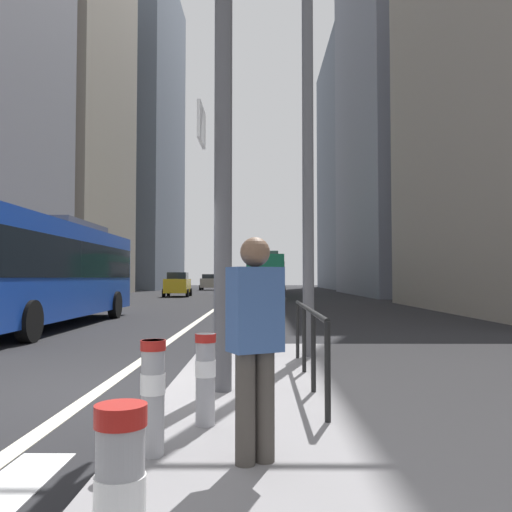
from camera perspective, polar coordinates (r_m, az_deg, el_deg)
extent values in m
plane|color=black|center=(27.10, -4.17, -5.57)|extent=(160.00, 160.00, 0.00)
cube|color=beige|center=(37.07, -2.94, -4.70)|extent=(0.20, 80.00, 0.01)
cube|color=gray|center=(52.69, -20.59, 15.82)|extent=(10.35, 16.13, 35.64)
cube|color=slate|center=(77.26, -13.55, 12.90)|extent=(12.20, 23.59, 43.53)
cube|color=slate|center=(51.77, 17.66, 14.91)|extent=(12.99, 20.62, 33.59)
cube|color=slate|center=(75.47, 11.90, 9.32)|extent=(11.06, 25.22, 33.47)
cube|color=#14389E|center=(17.29, -22.04, -1.50)|extent=(2.57, 11.67, 2.75)
cube|color=black|center=(17.30, -22.02, -0.37)|extent=(2.61, 11.44, 1.10)
cube|color=#4C4C51|center=(19.00, -19.99, 3.01)|extent=(1.78, 4.21, 0.30)
cylinder|color=black|center=(13.43, -23.36, -6.52)|extent=(0.31, 1.00, 1.00)
cylinder|color=black|center=(20.48, -15.02, -5.13)|extent=(0.31, 1.00, 1.00)
cylinder|color=black|center=(21.23, -21.31, -4.95)|extent=(0.31, 1.00, 1.00)
cube|color=#198456|center=(40.30, 1.11, -2.07)|extent=(2.74, 11.11, 2.75)
cube|color=black|center=(40.31, 1.11, -1.58)|extent=(2.78, 10.89, 1.10)
cube|color=#4C4C51|center=(38.68, 1.08, 0.21)|extent=(1.84, 4.02, 0.30)
cylinder|color=black|center=(43.88, -0.41, -3.69)|extent=(0.32, 1.01, 1.00)
cylinder|color=black|center=(43.86, 2.73, -3.69)|extent=(0.32, 1.01, 1.00)
cylinder|color=black|center=(36.81, -0.81, -3.94)|extent=(0.32, 1.01, 1.00)
cylinder|color=black|center=(36.79, 2.93, -3.94)|extent=(0.32, 1.01, 1.00)
cube|color=gold|center=(42.76, -8.48, -3.20)|extent=(1.96, 4.22, 1.10)
cube|color=black|center=(42.91, -8.45, -2.12)|extent=(1.59, 2.30, 0.52)
cylinder|color=black|center=(41.28, -7.45, -4.00)|extent=(0.25, 0.65, 0.64)
cylinder|color=black|center=(41.49, -9.95, -3.98)|extent=(0.25, 0.65, 0.64)
cylinder|color=black|center=(44.09, -7.10, -3.90)|extent=(0.25, 0.65, 0.64)
cylinder|color=black|center=(44.29, -9.45, -3.88)|extent=(0.25, 0.65, 0.64)
cube|color=black|center=(54.98, 1.98, -3.03)|extent=(1.96, 4.43, 1.10)
cube|color=black|center=(54.83, 1.99, -2.19)|extent=(1.59, 2.42, 0.52)
cylinder|color=black|center=(56.41, 0.95, -3.58)|extent=(0.25, 0.65, 0.64)
cylinder|color=black|center=(56.54, 2.80, -3.57)|extent=(0.25, 0.65, 0.64)
cylinder|color=black|center=(53.45, 1.12, -3.64)|extent=(0.25, 0.65, 0.64)
cylinder|color=black|center=(53.59, 3.07, -3.64)|extent=(0.25, 0.65, 0.64)
cube|color=#232838|center=(50.30, 1.93, -3.10)|extent=(1.95, 4.49, 1.10)
cube|color=black|center=(50.14, 1.93, -2.17)|extent=(1.59, 2.45, 0.52)
cylinder|color=black|center=(51.83, 0.94, -3.68)|extent=(0.24, 0.65, 0.64)
cylinder|color=black|center=(51.81, 2.96, -3.68)|extent=(0.24, 0.65, 0.64)
cylinder|color=black|center=(48.82, 0.84, -3.77)|extent=(0.24, 0.65, 0.64)
cylinder|color=black|center=(48.80, 2.98, -3.76)|extent=(0.24, 0.65, 0.64)
cube|color=#B2A899|center=(64.88, -5.13, -2.92)|extent=(1.81, 4.11, 1.10)
cube|color=black|center=(65.03, -5.11, -2.21)|extent=(1.51, 2.22, 0.52)
cylinder|color=black|center=(63.43, -4.42, -3.43)|extent=(0.23, 0.64, 0.64)
cylinder|color=black|center=(63.59, -6.06, -3.43)|extent=(0.23, 0.64, 0.64)
cylinder|color=black|center=(66.20, -4.24, -3.39)|extent=(0.23, 0.64, 0.64)
cylinder|color=black|center=(66.36, -5.81, -3.38)|extent=(0.23, 0.64, 0.64)
cylinder|color=#515156|center=(6.64, -3.57, 11.86)|extent=(0.22, 0.22, 6.00)
cube|color=white|center=(6.54, -5.93, 13.91)|extent=(0.04, 0.60, 0.44)
cylinder|color=#56565B|center=(9.64, 5.62, 13.49)|extent=(0.20, 0.20, 8.00)
cylinder|color=white|center=(2.20, -14.52, -23.98)|extent=(0.19, 0.19, 0.16)
cylinder|color=#B21E19|center=(2.11, -14.43, -16.34)|extent=(0.20, 0.20, 0.08)
cylinder|color=#99999E|center=(4.29, -11.11, -14.80)|extent=(0.18, 0.18, 0.88)
cylinder|color=white|center=(4.27, -11.10, -13.41)|extent=(0.19, 0.19, 0.16)
cylinder|color=#B21E19|center=(4.22, -11.07, -9.46)|extent=(0.20, 0.20, 0.08)
cylinder|color=#99999E|center=(5.05, -5.50, -13.14)|extent=(0.18, 0.18, 0.85)
cylinder|color=white|center=(5.03, -5.50, -12.01)|extent=(0.19, 0.19, 0.15)
cylinder|color=#B21E19|center=(4.99, -5.48, -8.82)|extent=(0.20, 0.20, 0.08)
cylinder|color=black|center=(5.17, 7.75, -12.29)|extent=(0.06, 0.06, 0.95)
cylinder|color=black|center=(6.47, 6.23, -10.29)|extent=(0.06, 0.06, 0.95)
cylinder|color=black|center=(7.78, 5.23, -8.95)|extent=(0.06, 0.06, 0.95)
cylinder|color=black|center=(9.09, 4.52, -8.00)|extent=(0.06, 0.06, 0.95)
cylinder|color=black|center=(7.08, 5.67, -5.74)|extent=(0.06, 3.97, 0.06)
cylinder|color=#423D38|center=(4.10, 0.94, -15.92)|extent=(0.15, 0.15, 0.82)
cylinder|color=#423D38|center=(4.03, -1.17, -16.15)|extent=(0.15, 0.15, 0.82)
cube|color=#38568E|center=(3.95, -0.10, -5.78)|extent=(0.45, 0.38, 0.63)
sphere|color=brown|center=(3.95, -0.10, 0.42)|extent=(0.22, 0.22, 0.22)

